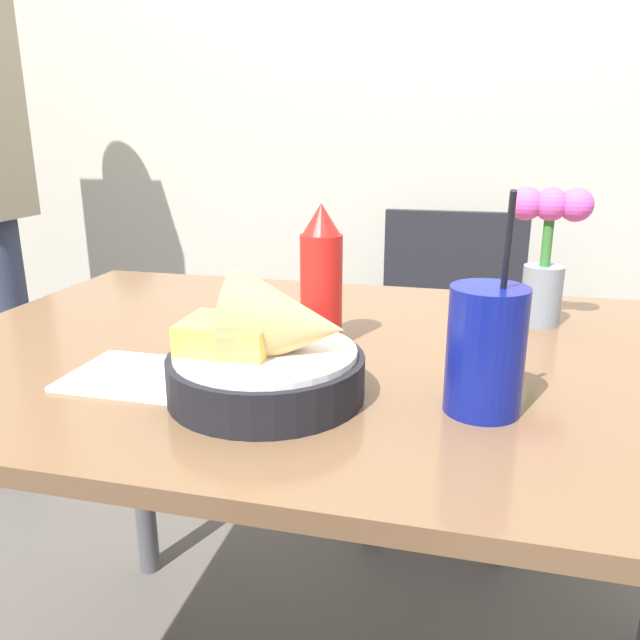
{
  "coord_description": "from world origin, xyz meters",
  "views": [
    {
      "loc": [
        0.16,
        -0.85,
        1.07
      ],
      "look_at": [
        -0.03,
        -0.06,
        0.82
      ],
      "focal_mm": 35.0,
      "sensor_mm": 36.0,
      "label": 1
    }
  ],
  "objects_px": {
    "food_basket": "(272,353)",
    "drink_cup": "(485,354)",
    "flower_vase": "(546,248)",
    "chair_far_window": "(448,337)",
    "ketchup_bottle": "(321,278)"
  },
  "relations": [
    {
      "from": "ketchup_bottle",
      "to": "food_basket",
      "type": "bearing_deg",
      "value": -92.64
    },
    {
      "from": "drink_cup",
      "to": "food_basket",
      "type": "bearing_deg",
      "value": -175.1
    },
    {
      "from": "flower_vase",
      "to": "ketchup_bottle",
      "type": "bearing_deg",
      "value": -150.43
    },
    {
      "from": "chair_far_window",
      "to": "flower_vase",
      "type": "relative_size",
      "value": 3.8
    },
    {
      "from": "flower_vase",
      "to": "food_basket",
      "type": "bearing_deg",
      "value": -130.77
    },
    {
      "from": "ketchup_bottle",
      "to": "flower_vase",
      "type": "height_order",
      "value": "flower_vase"
    },
    {
      "from": "drink_cup",
      "to": "flower_vase",
      "type": "relative_size",
      "value": 1.13
    },
    {
      "from": "ketchup_bottle",
      "to": "drink_cup",
      "type": "height_order",
      "value": "drink_cup"
    },
    {
      "from": "chair_far_window",
      "to": "flower_vase",
      "type": "distance_m",
      "value": 0.78
    },
    {
      "from": "chair_far_window",
      "to": "drink_cup",
      "type": "height_order",
      "value": "drink_cup"
    },
    {
      "from": "drink_cup",
      "to": "flower_vase",
      "type": "height_order",
      "value": "drink_cup"
    },
    {
      "from": "food_basket",
      "to": "ketchup_bottle",
      "type": "height_order",
      "value": "ketchup_bottle"
    },
    {
      "from": "ketchup_bottle",
      "to": "flower_vase",
      "type": "relative_size",
      "value": 0.94
    },
    {
      "from": "chair_far_window",
      "to": "drink_cup",
      "type": "relative_size",
      "value": 3.37
    },
    {
      "from": "food_basket",
      "to": "drink_cup",
      "type": "relative_size",
      "value": 0.93
    }
  ]
}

